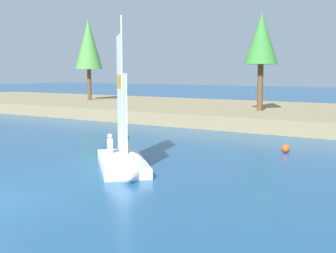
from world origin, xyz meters
TOP-DOWN VIEW (x-y plane):
  - shore_bank at (0.00, 24.94)m, footprint 80.00×15.46m
  - shoreline_tree_left at (-19.12, 24.90)m, footprint 2.58×2.58m
  - shoreline_tree_midleft at (-0.84, 22.39)m, footprint 2.31×2.31m
  - sailboat at (0.88, 5.17)m, footprint 4.42×4.42m
  - channel_buoy at (4.39, 12.23)m, footprint 0.36×0.36m

SIDE VIEW (x-z plane):
  - channel_buoy at x=4.39m, z-range 0.00..0.36m
  - sailboat at x=0.88m, z-range -2.66..3.43m
  - shore_bank at x=0.00m, z-range 0.00..0.88m
  - shoreline_tree_midleft at x=-0.84m, z-range 2.40..9.10m
  - shoreline_tree_left at x=-19.12m, z-range 2.30..9.94m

